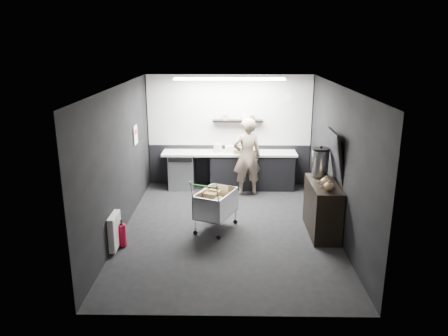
{
  "coord_description": "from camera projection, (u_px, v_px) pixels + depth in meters",
  "views": [
    {
      "loc": [
        0.04,
        -7.7,
        3.49
      ],
      "look_at": [
        -0.09,
        0.4,
        1.1
      ],
      "focal_mm": 35.0,
      "sensor_mm": 36.0,
      "label": 1
    }
  ],
  "objects": [
    {
      "name": "floor",
      "position": [
        229.0,
        229.0,
        8.37
      ],
      "size": [
        5.5,
        5.5,
        0.0
      ],
      "primitive_type": "plane",
      "color": "black",
      "rests_on": "ground"
    },
    {
      "name": "prep_counter",
      "position": [
        235.0,
        170.0,
        10.56
      ],
      "size": [
        3.2,
        0.61,
        0.9
      ],
      "color": "black",
      "rests_on": "floor"
    },
    {
      "name": "person",
      "position": [
        247.0,
        157.0,
        10.0
      ],
      "size": [
        0.74,
        0.57,
        1.81
      ],
      "primitive_type": "imported",
      "rotation": [
        0.0,
        0.0,
        3.36
      ],
      "color": "#BEB196",
      "rests_on": "floor"
    },
    {
      "name": "wall_back",
      "position": [
        229.0,
        131.0,
        10.62
      ],
      "size": [
        5.5,
        0.0,
        5.5
      ],
      "primitive_type": "plane",
      "rotation": [
        1.57,
        0.0,
        0.0
      ],
      "color": "black",
      "rests_on": "floor"
    },
    {
      "name": "cardboard_box",
      "position": [
        246.0,
        150.0,
        10.36
      ],
      "size": [
        0.58,
        0.45,
        0.11
      ],
      "primitive_type": "cube",
      "rotation": [
        0.0,
        0.0,
        -0.06
      ],
      "color": "#8F724C",
      "rests_on": "prep_counter"
    },
    {
      "name": "white_container",
      "position": [
        229.0,
        149.0,
        10.36
      ],
      "size": [
        0.21,
        0.17,
        0.17
      ],
      "primitive_type": "cube",
      "rotation": [
        0.0,
        0.0,
        0.14
      ],
      "color": "white",
      "rests_on": "prep_counter"
    },
    {
      "name": "poster_red_band",
      "position": [
        136.0,
        132.0,
        9.19
      ],
      "size": [
        0.02,
        0.22,
        0.1
      ],
      "primitive_type": "cube",
      "color": "red",
      "rests_on": "poster"
    },
    {
      "name": "wall_clock",
      "position": [
        288.0,
        98.0,
        10.35
      ],
      "size": [
        0.2,
        0.03,
        0.2
      ],
      "primitive_type": "cylinder",
      "rotation": [
        1.57,
        0.0,
        0.0
      ],
      "color": "white",
      "rests_on": "wall_back"
    },
    {
      "name": "shopping_cart",
      "position": [
        216.0,
        205.0,
        8.22
      ],
      "size": [
        0.9,
        1.15,
        1.03
      ],
      "color": "silver",
      "rests_on": "floor"
    },
    {
      "name": "poster",
      "position": [
        135.0,
        135.0,
        9.21
      ],
      "size": [
        0.02,
        0.3,
        0.4
      ],
      "primitive_type": "cube",
      "color": "white",
      "rests_on": "wall_left"
    },
    {
      "name": "pink_tub",
      "position": [
        218.0,
        148.0,
        10.41
      ],
      "size": [
        0.2,
        0.2,
        0.2
      ],
      "primitive_type": "cylinder",
      "color": "beige",
      "rests_on": "prep_counter"
    },
    {
      "name": "floating_shelf",
      "position": [
        238.0,
        121.0,
        10.42
      ],
      "size": [
        1.2,
        0.22,
        0.04
      ],
      "primitive_type": "cube",
      "color": "black",
      "rests_on": "wall_back"
    },
    {
      "name": "ceiling",
      "position": [
        229.0,
        87.0,
        7.6
      ],
      "size": [
        5.5,
        5.5,
        0.0
      ],
      "primitive_type": "plane",
      "rotation": [
        3.14,
        0.0,
        0.0
      ],
      "color": "beige",
      "rests_on": "wall_back"
    },
    {
      "name": "sideboard",
      "position": [
        323.0,
        201.0,
        8.09
      ],
      "size": [
        0.55,
        1.29,
        1.93
      ],
      "color": "black",
      "rests_on": "floor"
    },
    {
      "name": "fire_extinguisher",
      "position": [
        122.0,
        234.0,
        7.59
      ],
      "size": [
        0.15,
        0.15,
        0.48
      ],
      "color": "red",
      "rests_on": "floor"
    },
    {
      "name": "wall_right",
      "position": [
        338.0,
        162.0,
        7.96
      ],
      "size": [
        0.0,
        5.5,
        5.5
      ],
      "primitive_type": "plane",
      "rotation": [
        1.57,
        0.0,
        -1.57
      ],
      "color": "black",
      "rests_on": "floor"
    },
    {
      "name": "ceiling_strip",
      "position": [
        229.0,
        79.0,
        9.39
      ],
      "size": [
        2.4,
        0.2,
        0.04
      ],
      "primitive_type": "cube",
      "color": "white",
      "rests_on": "ceiling"
    },
    {
      "name": "wall_left",
      "position": [
        120.0,
        161.0,
        8.02
      ],
      "size": [
        0.0,
        5.5,
        5.5
      ],
      "primitive_type": "plane",
      "rotation": [
        1.57,
        0.0,
        1.57
      ],
      "color": "black",
      "rests_on": "floor"
    },
    {
      "name": "wall_front",
      "position": [
        228.0,
        221.0,
        5.35
      ],
      "size": [
        5.5,
        0.0,
        5.5
      ],
      "primitive_type": "plane",
      "rotation": [
        -1.57,
        0.0,
        0.0
      ],
      "color": "black",
      "rests_on": "floor"
    },
    {
      "name": "radiator",
      "position": [
        115.0,
        231.0,
        7.44
      ],
      "size": [
        0.1,
        0.5,
        0.6
      ],
      "primitive_type": "cube",
      "color": "white",
      "rests_on": "wall_left"
    },
    {
      "name": "dado_panel",
      "position": [
        229.0,
        165.0,
        10.85
      ],
      "size": [
        3.95,
        0.02,
        1.0
      ],
      "primitive_type": "cube",
      "color": "black",
      "rests_on": "wall_back"
    },
    {
      "name": "kitchen_wall_panel",
      "position": [
        229.0,
        111.0,
        10.46
      ],
      "size": [
        3.95,
        0.02,
        1.7
      ],
      "primitive_type": "cube",
      "color": "silver",
      "rests_on": "wall_back"
    }
  ]
}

